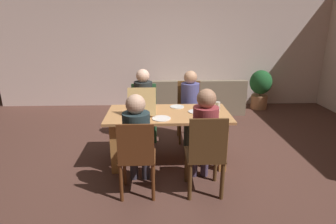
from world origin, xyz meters
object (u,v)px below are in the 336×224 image
Objects in this scene: chair_0 at (206,155)px; pizza_box_0 at (143,108)px; drinking_glass_3 at (204,102)px; chair_2 at (189,108)px; dining_table at (168,122)px; person_0 at (204,132)px; person_1 at (137,135)px; couch at (197,100)px; chair_1 at (137,156)px; person_2 at (190,102)px; potted_plant at (260,87)px; plate_1 at (161,118)px; drinking_glass_0 at (214,114)px; person_3 at (143,100)px; drinking_glass_2 at (218,107)px; drinking_glass_1 at (211,109)px; plate_2 at (177,107)px; plate_0 at (196,112)px; chair_3 at (144,109)px.

pizza_box_0 is at bearing 128.71° from chair_0.
chair_2 is at bearing 106.33° from drinking_glass_3.
person_0 is at bearing -60.80° from dining_table.
person_1 is at bearing -117.96° from dining_table.
couch is at bearing 76.69° from chair_2.
chair_0 is at bearing 1.05° from chair_1.
pizza_box_0 is at bearing -140.34° from person_2.
potted_plant is (2.58, 2.48, -0.27)m from pizza_box_0.
plate_1 is 1.88× the size of drinking_glass_3.
drinking_glass_0 is at bearing -120.23° from potted_plant.
chair_1 is 7.16× the size of drinking_glass_3.
person_3 reaches higher than person_1.
drinking_glass_1 is at bearing -134.83° from drinking_glass_2.
drinking_glass_2 is (1.08, 0.92, 0.29)m from chair_1.
person_0 is at bearing -62.21° from person_3.
chair_0 is 0.82× the size of person_1.
plate_2 is (0.52, 1.13, 0.23)m from chair_1.
plate_0 is at bearing -4.16° from pizza_box_0.
plate_2 is at bearing 134.74° from plate_0.
person_0 reaches higher than person_1.
chair_2 is 0.49× the size of couch.
drinking_glass_2 is 2.37m from couch.
chair_1 is 6.39× the size of drinking_glass_1.
chair_3 is 0.86m from plate_2.
couch is 1.51m from potted_plant.
drinking_glass_3 is (0.16, 0.29, 0.06)m from plate_0.
person_2 is at bearing 112.84° from drinking_glass_3.
person_1 is at bearing -145.55° from drinking_glass_1.
chair_1 is 0.71m from plate_1.
drinking_glass_3 is 0.06× the size of couch.
person_2 is 0.42m from drinking_glass_3.
dining_table is 0.73m from drinking_glass_2.
plate_2 is (-0.25, 1.12, 0.23)m from chair_0.
pizza_box_0 reaches higher than chair_3.
person_2 is 0.99m from drinking_glass_0.
chair_3 reaches higher than drinking_glass_0.
person_3 is (-0.38, 0.77, 0.12)m from dining_table.
plate_0 and plate_1 have the same top height.
person_1 is at bearing -116.08° from chair_2.
pizza_box_0 is 0.75m from plate_0.
chair_0 is 0.82× the size of person_2.
chair_1 reaches higher than plate_2.
chair_2 is at bearing 67.15° from plate_2.
chair_3 is (-0.38, 0.91, -0.09)m from dining_table.
person_3 is at bearing -145.58° from potted_plant.
plate_1 is at bearing 58.81° from person_1.
chair_0 is at bearing -90.00° from chair_2.
person_3 reaches higher than drinking_glass_0.
person_0 is 9.48× the size of drinking_glass_2.
chair_3 is 1.14m from drinking_glass_3.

